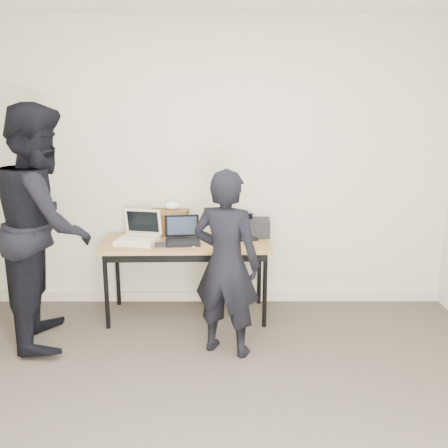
{
  "coord_description": "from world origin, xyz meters",
  "views": [
    {
      "loc": [
        0.09,
        -2.44,
        1.95
      ],
      "look_at": [
        0.1,
        1.6,
        0.95
      ],
      "focal_mm": 40.0,
      "sensor_mm": 36.0,
      "label": 1
    }
  ],
  "objects_px": {
    "laptop_beige": "(139,236)",
    "laptop_right": "(239,232)",
    "equipment_box": "(255,228)",
    "person_typist": "(226,264)",
    "person_observer": "(44,225)",
    "leather_satchel": "(169,222)",
    "desk": "(187,248)",
    "laptop_center": "(182,236)"
  },
  "relations": [
    {
      "from": "equipment_box",
      "to": "person_observer",
      "type": "bearing_deg",
      "value": -160.86
    },
    {
      "from": "person_observer",
      "to": "laptop_right",
      "type": "bearing_deg",
      "value": -84.08
    },
    {
      "from": "person_observer",
      "to": "laptop_center",
      "type": "bearing_deg",
      "value": -83.24
    },
    {
      "from": "laptop_beige",
      "to": "leather_satchel",
      "type": "bearing_deg",
      "value": 55.77
    },
    {
      "from": "desk",
      "to": "person_typist",
      "type": "bearing_deg",
      "value": -63.83
    },
    {
      "from": "laptop_center",
      "to": "leather_satchel",
      "type": "bearing_deg",
      "value": 113.89
    },
    {
      "from": "equipment_box",
      "to": "laptop_right",
      "type": "bearing_deg",
      "value": -158.89
    },
    {
      "from": "laptop_center",
      "to": "person_observer",
      "type": "xyz_separation_m",
      "value": [
        -1.08,
        -0.39,
        0.2
      ]
    },
    {
      "from": "laptop_center",
      "to": "laptop_right",
      "type": "xyz_separation_m",
      "value": [
        0.51,
        0.16,
        -0.0
      ]
    },
    {
      "from": "leather_satchel",
      "to": "laptop_beige",
      "type": "bearing_deg",
      "value": -128.1
    },
    {
      "from": "leather_satchel",
      "to": "person_observer",
      "type": "xyz_separation_m",
      "value": [
        -0.94,
        -0.64,
        0.13
      ]
    },
    {
      "from": "leather_satchel",
      "to": "person_typist",
      "type": "bearing_deg",
      "value": -51.57
    },
    {
      "from": "laptop_beige",
      "to": "laptop_right",
      "type": "height_order",
      "value": "laptop_beige"
    },
    {
      "from": "desk",
      "to": "laptop_right",
      "type": "distance_m",
      "value": 0.51
    },
    {
      "from": "desk",
      "to": "person_typist",
      "type": "xyz_separation_m",
      "value": [
        0.35,
        -0.68,
        0.07
      ]
    },
    {
      "from": "desk",
      "to": "laptop_right",
      "type": "bearing_deg",
      "value": 14.39
    },
    {
      "from": "laptop_center",
      "to": "person_typist",
      "type": "distance_m",
      "value": 0.77
    },
    {
      "from": "laptop_right",
      "to": "leather_satchel",
      "type": "height_order",
      "value": "leather_satchel"
    },
    {
      "from": "laptop_center",
      "to": "person_typist",
      "type": "xyz_separation_m",
      "value": [
        0.39,
        -0.66,
        -0.04
      ]
    },
    {
      "from": "laptop_beige",
      "to": "leather_satchel",
      "type": "distance_m",
      "value": 0.35
    },
    {
      "from": "laptop_beige",
      "to": "laptop_right",
      "type": "distance_m",
      "value": 0.92
    },
    {
      "from": "desk",
      "to": "laptop_beige",
      "type": "distance_m",
      "value": 0.44
    },
    {
      "from": "laptop_center",
      "to": "person_typist",
      "type": "height_order",
      "value": "person_typist"
    },
    {
      "from": "laptop_beige",
      "to": "person_typist",
      "type": "distance_m",
      "value": 1.03
    },
    {
      "from": "leather_satchel",
      "to": "equipment_box",
      "type": "xyz_separation_m",
      "value": [
        0.81,
        -0.04,
        -0.05
      ]
    },
    {
      "from": "person_typist",
      "to": "laptop_beige",
      "type": "bearing_deg",
      "value": -19.35
    },
    {
      "from": "desk",
      "to": "laptop_right",
      "type": "height_order",
      "value": "laptop_right"
    },
    {
      "from": "laptop_center",
      "to": "equipment_box",
      "type": "distance_m",
      "value": 0.7
    },
    {
      "from": "laptop_beige",
      "to": "equipment_box",
      "type": "relative_size",
      "value": 1.46
    },
    {
      "from": "desk",
      "to": "person_observer",
      "type": "xyz_separation_m",
      "value": [
        -1.12,
        -0.41,
        0.31
      ]
    },
    {
      "from": "equipment_box",
      "to": "person_observer",
      "type": "distance_m",
      "value": 1.86
    },
    {
      "from": "laptop_right",
      "to": "leather_satchel",
      "type": "distance_m",
      "value": 0.67
    },
    {
      "from": "leather_satchel",
      "to": "person_typist",
      "type": "relative_size",
      "value": 0.26
    },
    {
      "from": "laptop_center",
      "to": "laptop_beige",
      "type": "bearing_deg",
      "value": 171.66
    },
    {
      "from": "leather_satchel",
      "to": "equipment_box",
      "type": "bearing_deg",
      "value": 5.52
    },
    {
      "from": "person_typist",
      "to": "person_observer",
      "type": "relative_size",
      "value": 0.76
    },
    {
      "from": "equipment_box",
      "to": "person_observer",
      "type": "relative_size",
      "value": 0.14
    },
    {
      "from": "leather_satchel",
      "to": "equipment_box",
      "type": "height_order",
      "value": "leather_satchel"
    },
    {
      "from": "laptop_beige",
      "to": "leather_satchel",
      "type": "relative_size",
      "value": 1.06
    },
    {
      "from": "person_observer",
      "to": "laptop_beige",
      "type": "bearing_deg",
      "value": -72.65
    },
    {
      "from": "person_observer",
      "to": "equipment_box",
      "type": "bearing_deg",
      "value": -83.89
    },
    {
      "from": "person_typist",
      "to": "person_observer",
      "type": "bearing_deg",
      "value": 11.04
    }
  ]
}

